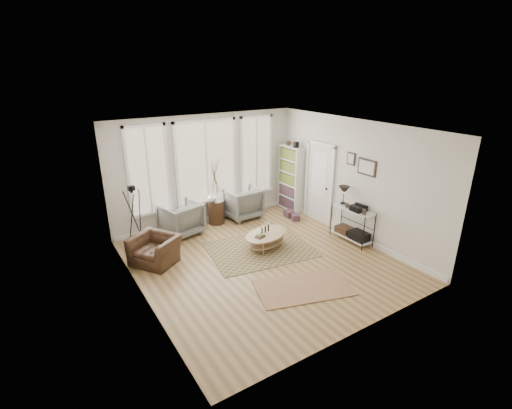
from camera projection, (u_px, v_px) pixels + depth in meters
room at (263, 200)px, 7.68m from camera, size 5.50×5.54×2.90m
bay_window at (207, 164)px, 9.74m from camera, size 4.14×0.12×2.24m
door at (319, 181)px, 9.96m from camera, size 0.09×1.06×2.22m
bookcase at (291, 178)px, 10.80m from camera, size 0.31×0.85×2.06m
low_shelf at (352, 221)px, 8.94m from camera, size 0.38×1.08×1.30m
wall_art at (363, 165)px, 8.58m from camera, size 0.04×0.88×0.44m
rug_main at (260, 249)px, 8.67m from camera, size 2.59×2.11×0.01m
rug_runner at (303, 287)px, 7.16m from camera, size 2.04×1.50×0.01m
coffee_table at (266, 237)px, 8.63m from camera, size 1.35×1.06×0.55m
armchair_left at (181, 219)px, 9.33m from camera, size 1.08×1.10×0.84m
armchair_right at (242, 203)px, 10.39m from camera, size 0.98×1.00×0.86m
side_table at (216, 193)px, 9.83m from camera, size 0.43×0.43×1.82m
vase at (212, 197)px, 9.80m from camera, size 0.30×0.30×0.24m
accent_chair at (155, 250)px, 8.00m from camera, size 1.24×1.21×0.61m
tripod_camera at (135, 219)px, 8.61m from camera, size 0.53×0.53×1.49m
book_stack_near at (289, 213)px, 10.54m from camera, size 0.25×0.30×0.18m
book_stack_far at (295, 217)px, 10.31m from camera, size 0.27×0.30×0.16m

